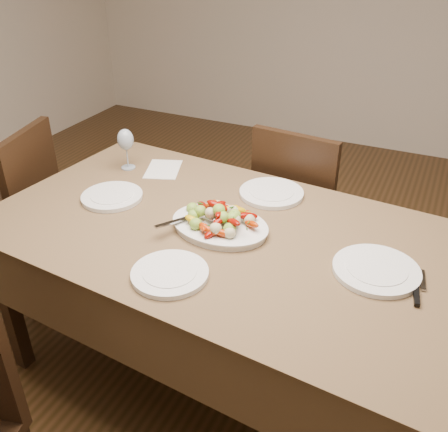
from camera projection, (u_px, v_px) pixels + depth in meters
floor at (176, 359)px, 2.33m from camera, size 6.00×6.00×0.00m
dining_table at (224, 307)px, 2.08m from camera, size 1.92×1.20×0.76m
chair_far at (305, 209)px, 2.59m from camera, size 0.47×0.47×0.95m
chair_left at (6, 218)px, 2.52m from camera, size 0.51×0.51×0.95m
serving_platter at (220, 227)px, 1.88m from camera, size 0.39×0.31×0.02m
roasted_vegetables at (220, 214)px, 1.85m from camera, size 0.32×0.23×0.09m
serving_spoon at (200, 218)px, 1.86m from camera, size 0.28×0.17×0.03m
plate_left at (112, 197)px, 2.09m from camera, size 0.26×0.26×0.02m
plate_right at (376, 270)px, 1.65m from camera, size 0.29×0.29×0.02m
plate_far at (271, 193)px, 2.12m from camera, size 0.27×0.27×0.02m
plate_near at (170, 274)px, 1.63m from camera, size 0.26×0.26×0.02m
wine_glass at (126, 148)px, 2.31m from camera, size 0.08×0.08×0.20m
menu_card at (163, 169)px, 2.35m from camera, size 0.21×0.25×0.00m
table_knife at (419, 289)px, 1.57m from camera, size 0.05×0.20×0.01m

